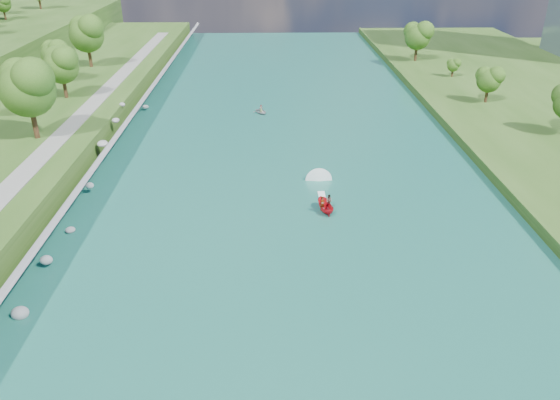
{
  "coord_description": "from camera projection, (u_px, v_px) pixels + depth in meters",
  "views": [
    {
      "loc": [
        -2.28,
        -43.43,
        30.54
      ],
      "look_at": [
        -1.05,
        12.81,
        2.5
      ],
      "focal_mm": 35.0,
      "sensor_mm": 36.0,
      "label": 1
    }
  ],
  "objects": [
    {
      "name": "motorboat",
      "position": [
        324.0,
        200.0,
        66.99
      ],
      "size": [
        3.6,
        18.74,
        2.09
      ],
      "rotation": [
        0.0,
        0.0,
        3.36
      ],
      "color": "red",
      "rests_on": "river_water"
    },
    {
      "name": "riprap_bank",
      "position": [
        81.0,
        185.0,
        68.14
      ],
      "size": [
        4.48,
        236.0,
        4.15
      ],
      "color": "slate",
      "rests_on": "ground"
    },
    {
      "name": "raft",
      "position": [
        261.0,
        111.0,
        100.16
      ],
      "size": [
        3.54,
        4.01,
        1.55
      ],
      "rotation": [
        0.0,
        0.0,
        0.43
      ],
      "color": "gray",
      "rests_on": "river_water"
    },
    {
      "name": "riverside_path",
      "position": [
        28.0,
        169.0,
        68.2
      ],
      "size": [
        3.0,
        200.0,
        0.1
      ],
      "primitive_type": "cube",
      "color": "gray",
      "rests_on": "berm_west"
    },
    {
      "name": "ground",
      "position": [
        294.0,
        282.0,
        52.53
      ],
      "size": [
        260.0,
        260.0,
        0.0
      ],
      "primitive_type": "plane",
      "color": "#2D5119",
      "rests_on": "ground"
    },
    {
      "name": "river_water",
      "position": [
        287.0,
        192.0,
        70.4
      ],
      "size": [
        55.0,
        240.0,
        0.1
      ],
      "primitive_type": "cube",
      "color": "#185E56",
      "rests_on": "ground"
    }
  ]
}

